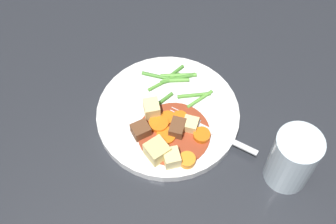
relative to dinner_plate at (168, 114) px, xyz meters
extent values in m
plane|color=#26282D|center=(0.00, 0.00, -0.01)|extent=(3.00, 3.00, 0.00)
cylinder|color=white|center=(0.00, 0.00, 0.00)|extent=(0.26, 0.26, 0.02)
cylinder|color=#93381E|center=(0.05, 0.01, 0.01)|extent=(0.13, 0.13, 0.00)
cylinder|color=orange|center=(0.02, 0.00, 0.01)|extent=(0.04, 0.04, 0.01)
cylinder|color=orange|center=(0.05, 0.06, 0.01)|extent=(0.03, 0.03, 0.01)
cylinder|color=orange|center=(0.02, 0.02, 0.01)|extent=(0.04, 0.04, 0.01)
cylinder|color=orange|center=(0.05, 0.00, 0.01)|extent=(0.05, 0.05, 0.01)
cylinder|color=orange|center=(0.10, 0.04, 0.01)|extent=(0.04, 0.04, 0.01)
cylinder|color=orange|center=(0.03, -0.01, 0.01)|extent=(0.04, 0.04, 0.01)
cube|color=#E5CC7A|center=(0.09, -0.01, 0.02)|extent=(0.05, 0.05, 0.03)
cube|color=#EAD68C|center=(0.03, 0.04, 0.02)|extent=(0.03, 0.03, 0.02)
cube|color=#EAD68C|center=(0.01, -0.03, 0.02)|extent=(0.04, 0.03, 0.03)
cube|color=#EAD68C|center=(0.10, 0.01, 0.02)|extent=(0.04, 0.03, 0.02)
cube|color=brown|center=(0.04, 0.02, 0.02)|extent=(0.04, 0.03, 0.02)
cube|color=brown|center=(0.05, -0.04, 0.02)|extent=(0.04, 0.04, 0.02)
cylinder|color=#4C8E33|center=(-0.02, -0.01, 0.01)|extent=(0.04, 0.04, 0.01)
cylinder|color=#4C8E33|center=(-0.09, 0.01, 0.01)|extent=(0.04, 0.04, 0.01)
cylinder|color=#599E38|center=(-0.04, 0.05, 0.01)|extent=(0.02, 0.06, 0.01)
cylinder|color=#66AD42|center=(-0.08, 0.01, 0.01)|extent=(0.01, 0.07, 0.01)
cylinder|color=#66AD42|center=(-0.03, 0.06, 0.01)|extent=(0.04, 0.05, 0.01)
cylinder|color=#4C8E33|center=(-0.08, -0.03, 0.01)|extent=(0.02, 0.06, 0.01)
cylinder|color=#4C8E33|center=(-0.08, 0.01, 0.01)|extent=(0.03, 0.07, 0.01)
cylinder|color=#599E38|center=(-0.07, -0.01, 0.01)|extent=(0.05, 0.06, 0.01)
cylinder|color=#66AD42|center=(-0.07, 0.01, 0.01)|extent=(0.01, 0.05, 0.01)
cube|color=silver|center=(0.05, 0.11, 0.01)|extent=(0.06, 0.11, 0.00)
cube|color=silver|center=(0.02, 0.05, 0.01)|extent=(0.03, 0.03, 0.00)
cylinder|color=silver|center=(0.00, 0.03, 0.01)|extent=(0.02, 0.04, 0.00)
cylinder|color=silver|center=(0.01, 0.02, 0.01)|extent=(0.02, 0.04, 0.00)
cylinder|color=silver|center=(0.01, 0.02, 0.01)|extent=(0.02, 0.04, 0.00)
cylinder|color=silver|center=(0.02, 0.02, 0.01)|extent=(0.02, 0.04, 0.00)
cylinder|color=silver|center=(0.10, 0.21, 0.05)|extent=(0.08, 0.08, 0.11)
camera|label=1|loc=(0.45, 0.03, 0.70)|focal=48.27mm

